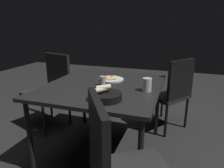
{
  "coord_description": "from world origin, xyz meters",
  "views": [
    {
      "loc": [
        1.67,
        0.66,
        1.24
      ],
      "look_at": [
        -0.04,
        0.07,
        0.7
      ],
      "focal_mm": 32.45,
      "sensor_mm": 36.0,
      "label": 1
    }
  ],
  "objects_px": {
    "bread_basket": "(105,96)",
    "pepper_shaker": "(103,82)",
    "beer_glass": "(147,85)",
    "chair_near": "(51,85)",
    "dining_table": "(103,90)",
    "pizza_plate": "(111,79)",
    "chair_far": "(120,168)",
    "chair_spare": "(171,90)"
  },
  "relations": [
    {
      "from": "beer_glass",
      "to": "chair_near",
      "type": "xyz_separation_m",
      "value": [
        -0.41,
        -1.25,
        -0.24
      ]
    },
    {
      "from": "pepper_shaker",
      "to": "dining_table",
      "type": "bearing_deg",
      "value": -164.19
    },
    {
      "from": "pepper_shaker",
      "to": "bread_basket",
      "type": "bearing_deg",
      "value": 24.36
    },
    {
      "from": "pizza_plate",
      "to": "chair_far",
      "type": "xyz_separation_m",
      "value": [
        1.0,
        0.39,
        -0.2
      ]
    },
    {
      "from": "bread_basket",
      "to": "chair_spare",
      "type": "bearing_deg",
      "value": 157.48
    },
    {
      "from": "bread_basket",
      "to": "pepper_shaker",
      "type": "xyz_separation_m",
      "value": [
        -0.32,
        -0.15,
        0.01
      ]
    },
    {
      "from": "bread_basket",
      "to": "beer_glass",
      "type": "distance_m",
      "value": 0.4
    },
    {
      "from": "beer_glass",
      "to": "chair_spare",
      "type": "xyz_separation_m",
      "value": [
        -0.74,
        0.18,
        -0.26
      ]
    },
    {
      "from": "dining_table",
      "to": "chair_far",
      "type": "xyz_separation_m",
      "value": [
        0.81,
        0.41,
        -0.13
      ]
    },
    {
      "from": "pepper_shaker",
      "to": "pizza_plate",
      "type": "bearing_deg",
      "value": 178.02
    },
    {
      "from": "chair_near",
      "to": "pepper_shaker",
      "type": "bearing_deg",
      "value": 64.95
    },
    {
      "from": "bread_basket",
      "to": "chair_near",
      "type": "relative_size",
      "value": 0.27
    },
    {
      "from": "dining_table",
      "to": "chair_spare",
      "type": "relative_size",
      "value": 1.27
    },
    {
      "from": "dining_table",
      "to": "chair_near",
      "type": "height_order",
      "value": "chair_near"
    },
    {
      "from": "dining_table",
      "to": "pizza_plate",
      "type": "bearing_deg",
      "value": 174.7
    },
    {
      "from": "bread_basket",
      "to": "chair_near",
      "type": "bearing_deg",
      "value": -125.87
    },
    {
      "from": "pizza_plate",
      "to": "bread_basket",
      "type": "xyz_separation_m",
      "value": [
        0.54,
        0.14,
        0.02
      ]
    },
    {
      "from": "dining_table",
      "to": "pepper_shaker",
      "type": "bearing_deg",
      "value": 15.81
    },
    {
      "from": "bread_basket",
      "to": "pepper_shaker",
      "type": "height_order",
      "value": "bread_basket"
    },
    {
      "from": "dining_table",
      "to": "pepper_shaker",
      "type": "relative_size",
      "value": 12.36
    },
    {
      "from": "bread_basket",
      "to": "chair_spare",
      "type": "distance_m",
      "value": 1.16
    },
    {
      "from": "dining_table",
      "to": "pizza_plate",
      "type": "height_order",
      "value": "pizza_plate"
    },
    {
      "from": "bread_basket",
      "to": "chair_near",
      "type": "xyz_separation_m",
      "value": [
        -0.71,
        -0.99,
        -0.22
      ]
    },
    {
      "from": "dining_table",
      "to": "chair_spare",
      "type": "bearing_deg",
      "value": 139.58
    },
    {
      "from": "dining_table",
      "to": "pepper_shaker",
      "type": "height_order",
      "value": "pepper_shaker"
    },
    {
      "from": "pizza_plate",
      "to": "bread_basket",
      "type": "distance_m",
      "value": 0.56
    },
    {
      "from": "chair_far",
      "to": "pizza_plate",
      "type": "bearing_deg",
      "value": -158.61
    },
    {
      "from": "chair_far",
      "to": "chair_near",
      "type": "bearing_deg",
      "value": -133.3
    },
    {
      "from": "bread_basket",
      "to": "chair_near",
      "type": "distance_m",
      "value": 1.24
    },
    {
      "from": "dining_table",
      "to": "pepper_shaker",
      "type": "distance_m",
      "value": 0.1
    },
    {
      "from": "pizza_plate",
      "to": "beer_glass",
      "type": "xyz_separation_m",
      "value": [
        0.24,
        0.4,
        0.04
      ]
    },
    {
      "from": "chair_far",
      "to": "chair_spare",
      "type": "xyz_separation_m",
      "value": [
        -1.5,
        0.18,
        -0.02
      ]
    },
    {
      "from": "chair_near",
      "to": "chair_spare",
      "type": "bearing_deg",
      "value": 103.12
    },
    {
      "from": "dining_table",
      "to": "bread_basket",
      "type": "xyz_separation_m",
      "value": [
        0.35,
        0.15,
        0.09
      ]
    },
    {
      "from": "bread_basket",
      "to": "beer_glass",
      "type": "relative_size",
      "value": 2.17
    },
    {
      "from": "beer_glass",
      "to": "chair_near",
      "type": "distance_m",
      "value": 1.33
    },
    {
      "from": "pizza_plate",
      "to": "chair_far",
      "type": "bearing_deg",
      "value": 21.39
    },
    {
      "from": "pepper_shaker",
      "to": "chair_spare",
      "type": "height_order",
      "value": "chair_spare"
    },
    {
      "from": "chair_far",
      "to": "pepper_shaker",
      "type": "bearing_deg",
      "value": -152.8
    },
    {
      "from": "chair_far",
      "to": "dining_table",
      "type": "bearing_deg",
      "value": -153.24
    },
    {
      "from": "beer_glass",
      "to": "pizza_plate",
      "type": "bearing_deg",
      "value": -121.31
    },
    {
      "from": "beer_glass",
      "to": "chair_far",
      "type": "distance_m",
      "value": 0.79
    }
  ]
}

